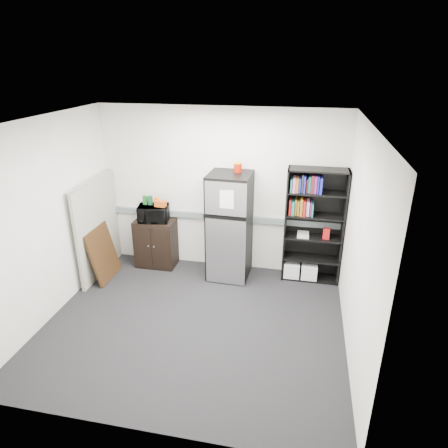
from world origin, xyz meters
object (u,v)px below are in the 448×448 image
cubicle_partition (98,228)px  microwave (153,213)px  cabinet (156,243)px  bookshelf (312,223)px  refrigerator (229,227)px

cubicle_partition → microwave: cubicle_partition is taller
cabinet → microwave: (0.00, -0.02, 0.55)m
bookshelf → cabinet: size_ratio=2.21×
cabinet → microwave: 0.55m
bookshelf → refrigerator: (-1.29, -0.15, -0.10)m
cubicle_partition → cabinet: size_ratio=1.94×
refrigerator → cubicle_partition: bearing=-168.5°
bookshelf → microwave: bearing=-178.2°
microwave → cabinet: bearing=78.8°
cabinet → refrigerator: refrigerator is taller
cubicle_partition → microwave: 0.92m
cabinet → refrigerator: bearing=-3.5°
cabinet → refrigerator: 1.38m
cubicle_partition → cabinet: 1.00m
bookshelf → cubicle_partition: (-3.41, -0.49, -0.16)m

